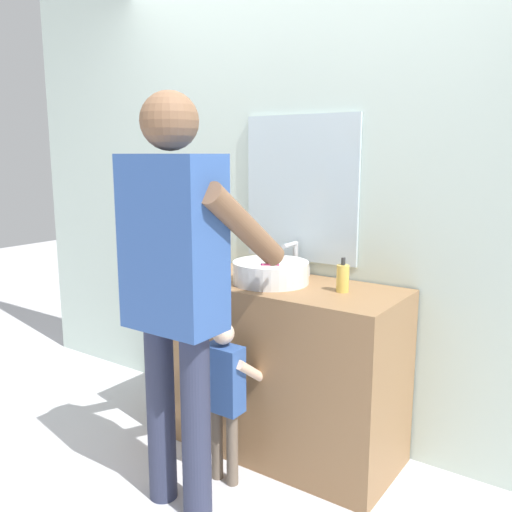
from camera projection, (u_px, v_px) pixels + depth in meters
ground_plane at (239, 470)px, 2.70m from camera, size 14.00×14.00×0.00m
back_wall at (306, 190)px, 2.94m from camera, size 4.40×0.10×2.70m
vanity_cabinet at (272, 365)px, 2.85m from camera, size 1.33×0.54×0.90m
sink_basin at (271, 272)px, 2.74m from camera, size 0.39×0.39×0.11m
faucet at (294, 260)px, 2.92m from camera, size 0.18×0.14×0.18m
toothbrush_cup at (223, 262)px, 3.01m from camera, size 0.07×0.07×0.21m
soap_bottle at (343, 278)px, 2.56m from camera, size 0.06×0.06×0.17m
child_toddler at (225, 388)px, 2.53m from camera, size 0.24×0.24×0.79m
adult_parent at (177, 269)px, 2.25m from camera, size 0.55×0.58×1.79m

